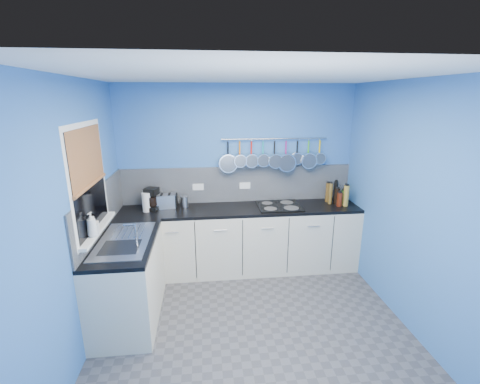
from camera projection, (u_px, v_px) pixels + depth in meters
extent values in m
cube|color=#47474C|center=(253.00, 325.00, 3.49)|extent=(3.20, 3.00, 0.02)
cube|color=white|center=(256.00, 74.00, 2.79)|extent=(3.20, 3.00, 0.02)
cube|color=#356BB8|center=(237.00, 177.00, 4.58)|extent=(3.20, 0.02, 2.50)
cube|color=#356BB8|center=(298.00, 312.00, 1.70)|extent=(3.20, 0.02, 2.50)
cube|color=#356BB8|center=(78.00, 220.00, 2.97)|extent=(0.02, 3.00, 2.50)
cube|color=#356BB8|center=(412.00, 207.00, 3.31)|extent=(0.02, 3.00, 2.50)
cube|color=gray|center=(238.00, 184.00, 4.59)|extent=(3.20, 0.02, 0.50)
cube|color=gray|center=(101.00, 209.00, 3.57)|extent=(0.02, 1.80, 0.50)
cube|color=beige|center=(240.00, 240.00, 4.51)|extent=(3.20, 0.60, 0.86)
cube|color=black|center=(240.00, 209.00, 4.39)|extent=(3.20, 0.60, 0.04)
cube|color=beige|center=(129.00, 281.00, 3.51)|extent=(0.60, 1.20, 0.86)
cube|color=black|center=(125.00, 242.00, 3.39)|extent=(0.60, 1.20, 0.04)
cube|color=white|center=(89.00, 180.00, 3.17)|extent=(0.01, 1.00, 1.10)
cube|color=black|center=(89.00, 180.00, 3.17)|extent=(0.01, 0.90, 1.00)
cube|color=#A26A3F|center=(87.00, 157.00, 3.11)|extent=(0.01, 0.90, 0.55)
cube|color=white|center=(98.00, 229.00, 3.32)|extent=(0.10, 0.98, 0.03)
cube|color=silver|center=(125.00, 240.00, 3.38)|extent=(0.50, 0.95, 0.01)
cube|color=white|center=(198.00, 187.00, 4.52)|extent=(0.15, 0.01, 0.09)
cube|color=white|center=(245.00, 186.00, 4.59)|extent=(0.15, 0.01, 0.09)
cylinder|color=silver|center=(275.00, 139.00, 4.43)|extent=(1.45, 0.02, 0.02)
imported|color=white|center=(91.00, 224.00, 3.08)|extent=(0.11, 0.11, 0.24)
imported|color=white|center=(94.00, 225.00, 3.16)|extent=(0.09, 0.09, 0.17)
cylinder|color=white|center=(146.00, 202.00, 4.22)|extent=(0.13, 0.13, 0.25)
cube|color=silver|center=(166.00, 201.00, 4.37)|extent=(0.30, 0.20, 0.18)
cylinder|color=silver|center=(185.00, 202.00, 4.41)|extent=(0.10, 0.10, 0.14)
cube|color=black|center=(279.00, 206.00, 4.44)|extent=(0.58, 0.51, 0.01)
cylinder|color=#8C5914|center=(340.00, 198.00, 4.63)|extent=(0.05, 0.05, 0.11)
cylinder|color=black|center=(336.00, 191.00, 4.62)|extent=(0.06, 0.06, 0.29)
cylinder|color=brown|center=(328.00, 192.00, 4.61)|extent=(0.06, 0.06, 0.27)
cylinder|color=#265919|center=(343.00, 197.00, 4.55)|extent=(0.07, 0.07, 0.19)
cylinder|color=black|center=(337.00, 196.00, 4.51)|extent=(0.07, 0.07, 0.22)
cylinder|color=brown|center=(330.00, 194.00, 4.51)|extent=(0.05, 0.05, 0.29)
cylinder|color=olive|center=(346.00, 196.00, 4.42)|extent=(0.07, 0.07, 0.29)
cylinder|color=#4C190C|center=(340.00, 200.00, 4.42)|extent=(0.07, 0.07, 0.19)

